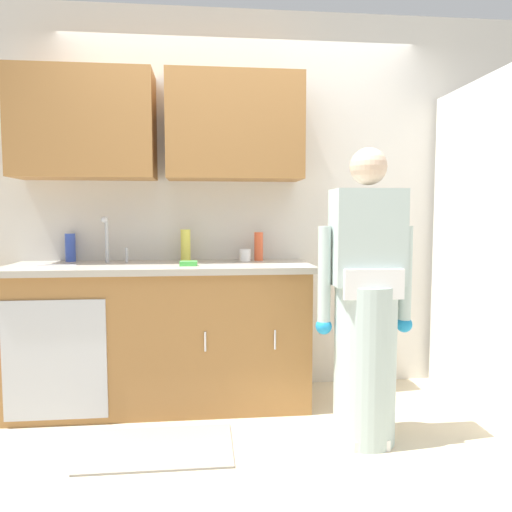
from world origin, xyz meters
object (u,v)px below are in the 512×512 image
person_at_sink (366,319)px  knife_on_counter (57,265)px  sink (109,267)px  bottle_water_tall (186,245)px  bottle_cleaner_spray (259,246)px  sponge (188,263)px  bottle_dish_liquid (70,248)px  cup_by_sink (245,255)px

person_at_sink → knife_on_counter: (-1.82, 0.65, 0.25)m
sink → bottle_water_tall: bearing=19.9°
bottle_cleaner_spray → sponge: size_ratio=1.82×
bottle_dish_liquid → bottle_cleaner_spray: size_ratio=0.96×
knife_on_counter → sink: bearing=3.3°
bottle_cleaner_spray → bottle_water_tall: bottle_water_tall is taller
sink → bottle_water_tall: (0.49, 0.18, 0.12)m
person_at_sink → bottle_cleaner_spray: bearing=120.5°
sink → bottle_cleaner_spray: (1.00, 0.18, 0.11)m
bottle_dish_liquid → person_at_sink: bearing=-26.6°
sink → sponge: (0.52, -0.14, 0.03)m
person_at_sink → sponge: person_at_sink is taller
person_at_sink → sponge: size_ratio=14.73×
bottle_water_tall → knife_on_counter: bearing=-166.6°
bottle_water_tall → cup_by_sink: 0.42m
sink → person_at_sink: 1.66m
person_at_sink → bottle_water_tall: (-1.01, 0.85, 0.36)m
bottle_cleaner_spray → bottle_water_tall: (-0.51, -0.00, 0.01)m
cup_by_sink → person_at_sink: bearing=-53.6°
sponge → knife_on_counter: bearing=171.5°
bottle_water_tall → bottle_cleaner_spray: bearing=0.2°
person_at_sink → cup_by_sink: bearing=126.4°
bottle_dish_liquid → bottle_cleaner_spray: (1.30, -0.05, 0.00)m
bottle_water_tall → sponge: 0.33m
bottle_cleaner_spray → sponge: bearing=-146.4°
knife_on_counter → person_at_sink: bearing=-19.4°
bottle_dish_liquid → sponge: bottle_dish_liquid is taller
sink → knife_on_counter: 0.32m
sink → knife_on_counter: sink is taller
cup_by_sink → sponge: (-0.38, -0.28, -0.03)m
bottle_dish_liquid → cup_by_sink: (1.20, -0.09, -0.05)m
bottle_dish_liquid → bottle_water_tall: 0.79m
sink → sponge: sink is taller
person_at_sink → bottle_cleaner_spray: (-0.50, 0.85, 0.35)m
bottle_dish_liquid → knife_on_counter: bearing=-94.7°
bottle_water_tall → knife_on_counter: size_ratio=0.92×
person_at_sink → bottle_dish_liquid: size_ratio=8.41×
bottle_cleaner_spray → bottle_water_tall: size_ratio=0.91×
sink → knife_on_counter: size_ratio=2.08×
bottle_dish_liquid → bottle_water_tall: bottle_water_tall is taller
bottle_cleaner_spray → cup_by_sink: bottle_cleaner_spray is taller
sink → person_at_sink: person_at_sink is taller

